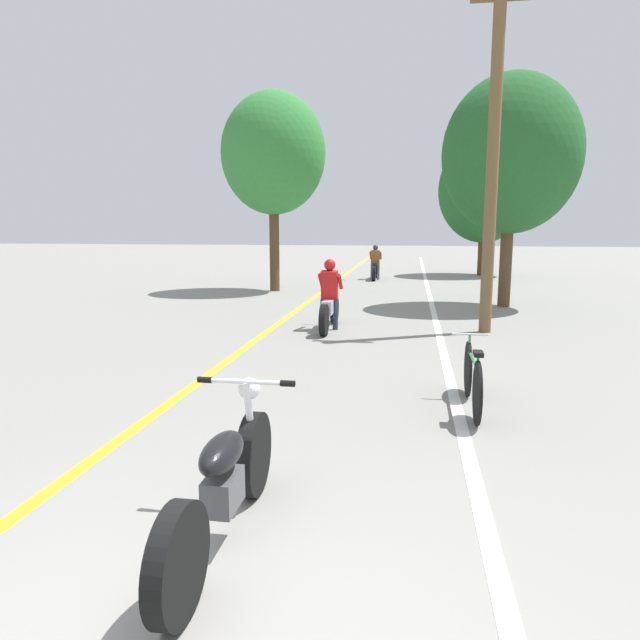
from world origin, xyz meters
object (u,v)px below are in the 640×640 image
Objects in this scene: utility_pole at (493,152)px; bicycle_parked at (472,378)px; roadside_tree_right_near at (511,155)px; motorcycle_rider_far at (375,266)px; roadside_tree_left at (273,154)px; roadside_tree_right_far at (485,190)px; motorcycle_foreground at (224,483)px; motorcycle_rider_lead at (330,303)px.

utility_pole is 3.90× the size of bicycle_parked.
utility_pole is 1.16× the size of roadside_tree_right_near.
utility_pole is 3.41× the size of motorcycle_rider_far.
roadside_tree_left is (-6.95, 2.68, 0.47)m from roadside_tree_right_near.
roadside_tree_right_far is at bearing 83.23° from bicycle_parked.
motorcycle_rider_lead is at bearing 93.20° from motorcycle_foreground.
motorcycle_rider_lead is (2.81, -6.76, -3.86)m from roadside_tree_left.
roadside_tree_left is 13.46m from bicycle_parked.
roadside_tree_right_far is 15.08m from motorcycle_rider_lead.
utility_pole is 13.93m from roadside_tree_right_far.
utility_pole is 12.00m from motorcycle_rider_far.
motorcycle_rider_far is (3.04, 4.62, -3.89)m from roadside_tree_left.
motorcycle_foreground is 1.24× the size of bicycle_parked.
motorcycle_rider_far is at bearing 56.68° from roadside_tree_left.
utility_pole is at bearing -75.27° from motorcycle_rider_far.
bicycle_parked is (-2.25, -18.98, -3.26)m from roadside_tree_right_far.
roadside_tree_left is 3.13× the size of motorcycle_rider_far.
motorcycle_foreground is 8.22m from motorcycle_rider_lead.
utility_pole is 1.09× the size of roadside_tree_left.
bicycle_parked is (2.19, -16.35, -0.14)m from motorcycle_rider_far.
roadside_tree_right_far is (1.49, 13.85, 0.08)m from utility_pole.
roadside_tree_right_far is 2.68× the size of motorcycle_foreground.
utility_pole is at bearing -103.73° from roadside_tree_right_near.
roadside_tree_right_near is 9.95m from roadside_tree_right_far.
utility_pole is 3.19× the size of motorcycle_rider_lead.
utility_pole is at bearing 71.96° from motorcycle_foreground.
roadside_tree_left is 2.90× the size of motorcycle_foreground.
bicycle_parked is (5.23, -11.73, -4.04)m from roadside_tree_left.
bicycle_parked is (2.42, -4.97, -0.17)m from motorcycle_rider_lead.
roadside_tree_left is at bearing 158.89° from roadside_tree_right_near.
roadside_tree_right_far is at bearing 86.95° from roadside_tree_right_near.
motorcycle_rider_lead is (-3.18, -0.15, -3.01)m from utility_pole.
motorcycle_rider_lead is 5.53m from bicycle_parked.
roadside_tree_left is at bearing -135.91° from roadside_tree_right_far.
utility_pole reaches higher than motorcycle_rider_lead.
roadside_tree_right_far reaches higher than motorcycle_foreground.
roadside_tree_right_near is at bearing 79.21° from bicycle_parked.
motorcycle_rider_lead is at bearing -108.44° from roadside_tree_right_far.
utility_pole reaches higher than bicycle_parked.
utility_pole reaches higher than roadside_tree_right_far.
motorcycle_foreground is at bearing -121.19° from bicycle_parked.
bicycle_parked is at bearing -64.10° from motorcycle_rider_lead.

